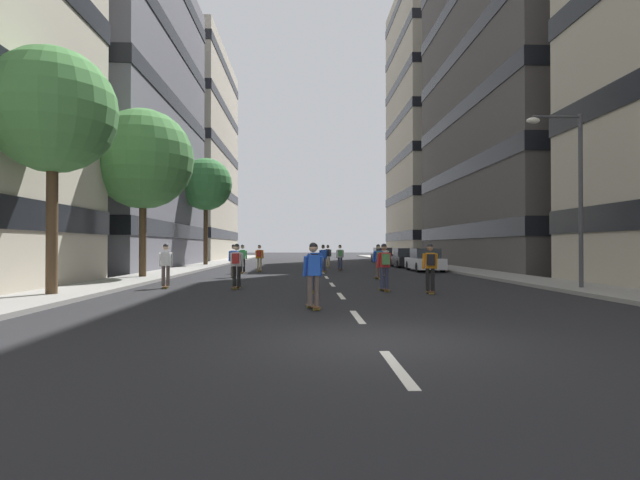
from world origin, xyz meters
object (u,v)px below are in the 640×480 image
Objects in this scene: street_tree_near at (53,111)px; skater_5 at (313,272)px; skater_2 at (234,259)px; skater_10 at (328,255)px; skater_3 at (384,258)px; streetlamp_right at (571,181)px; skater_11 at (166,264)px; street_tree_far at (143,159)px; street_tree_mid at (206,185)px; skater_13 at (340,256)px; skater_6 at (237,263)px; skater_12 at (430,265)px; parked_car_mid at (425,261)px; skater_8 at (384,264)px; skater_0 at (378,259)px; skater_7 at (243,257)px; skater_9 at (259,256)px; parked_car_near at (405,258)px; skater_4 at (323,257)px; skater_1 at (315,265)px; parked_car_far at (382,256)px.

street_tree_near is 10.31m from skater_5.
skater_10 is (5.67, 11.96, 0.00)m from skater_2.
skater_3 is (12.84, 12.19, -5.08)m from street_tree_near.
skater_11 is (-15.54, 1.81, -3.15)m from streetlamp_right.
skater_10 is at bearing 52.60° from street_tree_far.
skater_13 is (10.73, -7.75, -5.84)m from street_tree_mid.
street_tree_mid is 5.03× the size of skater_6.
skater_12 is at bearing -49.03° from skater_2.
skater_13 is at bearing 70.72° from skater_6.
parked_car_mid is 0.68× the size of streetlamp_right.
street_tree_near reaches higher than skater_12.
skater_13 is at bearing 91.54° from skater_8.
streetlamp_right reaches higher than skater_2.
skater_0 and skater_2 have the same top height.
parked_car_mid is at bearing 9.75° from skater_7.
skater_9 is at bearing -60.74° from street_tree_mid.
skater_0 is at bearing -104.53° from skater_3.
skater_4 is (-6.83, -7.33, 0.29)m from parked_car_near.
street_tree_near is 4.49× the size of skater_13.
skater_0 is at bearing 41.20° from skater_6.
skater_0 is 1.00× the size of skater_2.
street_tree_mid is 12.16m from skater_10.
skater_13 is (10.73, 8.87, -5.09)m from street_tree_far.
parked_car_mid is 19.71m from street_tree_mid.
skater_7 is 11.03m from skater_11.
skater_7 is 2.00m from skater_9.
skater_8 is 1.00× the size of skater_13.
streetlamp_right reaches higher than skater_1.
street_tree_near is 10.06m from skater_1.
skater_10 is at bearing 136.66° from parked_car_mid.
streetlamp_right is 3.65× the size of skater_4.
parked_car_far is 32.63m from streetlamp_right.
parked_car_near is at bearing 90.00° from parked_car_mid.
skater_13 is (-5.56, -16.17, 0.32)m from parked_car_far.
street_tree_far is 15.89m from skater_12.
street_tree_far is 12.50m from skater_4.
skater_9 is (-3.26, 14.85, 0.00)m from skater_1.
skater_6 is 1.00× the size of skater_7.
streetlamp_right reaches higher than parked_car_near.
parked_car_near is 21.96m from street_tree_far.
skater_7 is at bearing 90.21° from skater_2.
skater_3 is (0.85, 3.28, -0.03)m from skater_0.
skater_0 is (11.99, -16.96, -5.84)m from street_tree_mid.
parked_car_mid is 15.26m from streetlamp_right.
skater_3 and skater_12 have the same top height.
parked_car_mid is 8.85m from skater_0.
skater_9 is at bearing 78.20° from skater_11.
parked_car_mid is at bearing 1.26° from skater_9.
parked_car_mid is 2.47× the size of skater_7.
parked_car_near is 0.68× the size of streetlamp_right.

